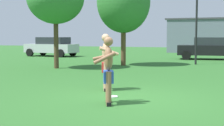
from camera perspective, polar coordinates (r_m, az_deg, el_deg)
The scene contains 9 objects.
ground_plane at distance 8.90m, azimuth 2.95°, elevation -6.18°, with size 80.00×80.00×0.00m, color #2D6628.
player_near at distance 8.06m, azimuth -0.68°, elevation -0.99°, with size 0.72×0.84×1.67m.
player_in_red at distance 10.14m, azimuth -1.09°, elevation 0.46°, with size 0.75×0.72×1.75m.
frisbee at distance 9.10m, azimuth 0.12°, elevation -5.85°, with size 0.29×0.29×0.03m, color white.
car_silver_mid_lot at distance 27.56m, azimuth -10.43°, elevation 2.87°, with size 4.43×2.29×1.58m.
car_black_far_end at distance 24.45m, azimuth 16.56°, elevation 2.53°, with size 4.45×2.36×1.58m.
lamp_post at distance 19.99m, azimuth 14.55°, elevation 9.39°, with size 0.60×0.24×5.44m.
outbuilding_behind_lot at distance 35.18m, azimuth 18.39°, elevation 4.57°, with size 10.56×4.78×3.45m.
tree_behind_players at distance 18.82m, azimuth 2.01°, elevation 10.57°, with size 3.03×3.03×5.37m.
Camera 1 is at (2.57, -8.35, 1.69)m, focal length 52.52 mm.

